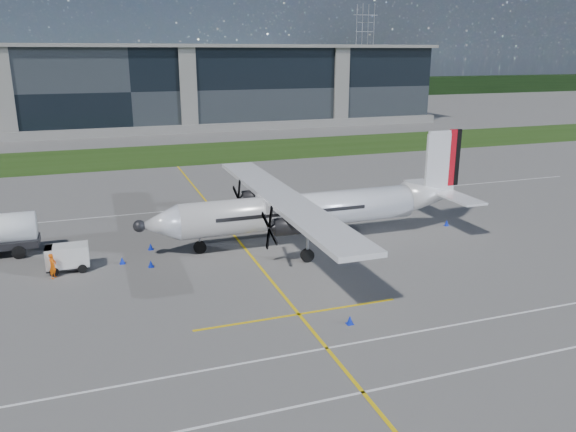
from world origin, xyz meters
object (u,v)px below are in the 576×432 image
ground_crew_person (52,264)px  safety_cone_tail (447,223)px  safety_cone_fwd (122,260)px  safety_cone_nose_stbd (151,246)px  pylon_east (364,50)px  safety_cone_nose_port (151,264)px  turboprop_aircraft (312,190)px  baggage_tug (68,258)px  safety_cone_portwing (350,320)px

ground_crew_person → safety_cone_tail: ground_crew_person is taller
safety_cone_fwd → safety_cone_tail: (26.58, 0.17, 0.00)m
ground_crew_person → safety_cone_tail: bearing=-62.2°
ground_crew_person → safety_cone_nose_stbd: 7.46m
pylon_east → safety_cone_nose_stbd: bearing=-121.9°
pylon_east → safety_cone_nose_port: pylon_east is taller
safety_cone_nose_stbd → turboprop_aircraft: bearing=-9.5°
baggage_tug → safety_cone_nose_port: 5.48m
safety_cone_fwd → safety_cone_tail: same height
turboprop_aircraft → safety_cone_fwd: (-14.26, -0.29, -3.83)m
baggage_tug → turboprop_aircraft: bearing=1.1°
safety_cone_tail → pylon_east: bearing=66.0°
safety_cone_nose_port → safety_cone_tail: size_ratio=1.00×
safety_cone_fwd → safety_cone_portwing: bearing=-50.5°
safety_cone_nose_stbd → safety_cone_portwing: 18.10m
baggage_tug → ground_crew_person: ground_crew_person is taller
safety_cone_nose_stbd → safety_cone_tail: 24.49m
turboprop_aircraft → ground_crew_person: bearing=-175.5°
safety_cone_portwing → safety_cone_fwd: 17.43m
turboprop_aircraft → safety_cone_fwd: size_ratio=54.36×
pylon_east → safety_cone_fwd: pylon_east is taller
pylon_east → turboprop_aircraft: size_ratio=1.10×
turboprop_aircraft → safety_cone_nose_port: size_ratio=54.36×
turboprop_aircraft → ground_crew_person: size_ratio=14.21×
safety_cone_nose_port → safety_cone_fwd: same height
pylon_east → safety_cone_nose_stbd: pylon_east is taller
baggage_tug → safety_cone_nose_stbd: (5.67, 2.37, -0.63)m
safety_cone_nose_stbd → safety_cone_fwd: (-2.18, -2.30, 0.00)m
pylon_east → safety_cone_tail: (-64.31, -144.39, -14.75)m
safety_cone_nose_port → pylon_east: bearing=58.6°
safety_cone_portwing → pylon_east: bearing=63.2°
pylon_east → safety_cone_nose_port: size_ratio=60.00×
safety_cone_tail → safety_cone_nose_port: bearing=-176.6°
baggage_tug → safety_cone_tail: bearing=0.4°
ground_crew_person → safety_cone_fwd: size_ratio=3.82×
safety_cone_fwd → safety_cone_nose_stbd: bearing=46.5°
safety_cone_nose_stbd → safety_cone_fwd: size_ratio=1.00×
safety_cone_nose_port → safety_cone_tail: same height
safety_cone_nose_stbd → safety_cone_portwing: same height
pylon_east → turboprop_aircraft: pylon_east is taller
ground_crew_person → safety_cone_fwd: (4.38, 1.17, -0.71)m
baggage_tug → safety_cone_fwd: size_ratio=5.84×
safety_cone_fwd → safety_cone_tail: size_ratio=1.00×
baggage_tug → ground_crew_person: bearing=-128.9°
safety_cone_nose_port → safety_cone_nose_stbd: 3.63m
safety_cone_fwd → safety_cone_tail: 26.58m
turboprop_aircraft → safety_cone_nose_stbd: size_ratio=54.36×
baggage_tug → safety_cone_portwing: (14.57, -13.39, -0.63)m
ground_crew_person → safety_cone_fwd: bearing=-49.7°
pylon_east → turboprop_aircraft: 163.72m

